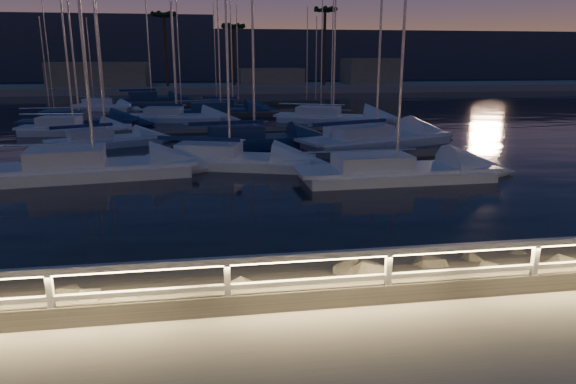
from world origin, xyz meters
name	(u,v)px	position (x,y,z in m)	size (l,w,h in m)	color
ground	(336,304)	(0.00, 0.00, 0.00)	(400.00, 400.00, 0.00)	#A79F97
harbor_water	(238,131)	(0.00, 31.22, -0.97)	(400.00, 440.00, 0.60)	black
guard_rail	(333,266)	(-0.07, 0.00, 0.77)	(44.11, 0.12, 1.06)	white
floating_docks	(236,121)	(0.00, 32.50, -0.40)	(22.00, 36.00, 0.40)	#544C45
far_shore	(220,86)	(-0.12, 74.05, 0.29)	(160.00, 14.00, 5.20)	#A79F97
palm_left	(164,18)	(-8.00, 72.00, 10.14)	(3.00, 3.00, 11.20)	#503925
palm_center	(233,29)	(2.00, 73.00, 8.78)	(3.00, 3.00, 9.70)	#503925
palm_right	(325,14)	(16.00, 72.00, 11.03)	(3.00, 3.00, 12.20)	#503925
distant_hills	(128,57)	(-22.13, 133.69, 4.74)	(230.00, 37.50, 18.00)	#32394E
sailboat_a	(103,140)	(-8.40, 22.76, -0.18)	(6.84, 4.32, 11.41)	white
sailboat_b	(89,167)	(-7.46, 14.52, -0.12)	(8.99, 3.72, 14.88)	white
sailboat_c	(226,158)	(-1.46, 15.88, -0.17)	(8.28, 4.67, 13.57)	white
sailboat_d	(391,170)	(5.43, 11.99, -0.17)	(8.72, 2.87, 14.58)	white
sailboat_e	(71,128)	(-11.51, 28.34, -0.15)	(7.50, 2.92, 12.54)	white
sailboat_f	(251,139)	(0.19, 21.27, -0.14)	(8.67, 3.66, 14.34)	navy
sailboat_g	(174,116)	(-5.00, 34.92, -0.17)	(8.39, 3.62, 13.79)	white
sailboat_h	(372,138)	(7.38, 20.66, -0.14)	(10.14, 5.90, 16.59)	white
sailboat_i	(103,106)	(-12.55, 45.49, -0.17)	(6.94, 4.52, 11.62)	white
sailboat_j	(76,121)	(-12.02, 32.10, -0.13)	(8.63, 2.97, 14.50)	navy
sailboat_k	(218,111)	(-1.28, 38.93, -0.16)	(8.74, 3.42, 14.46)	navy
sailboat_l	(330,117)	(7.58, 32.33, -0.15)	(9.70, 6.15, 15.99)	white
sailboat_m	(150,99)	(-8.81, 53.64, -0.12)	(8.30, 4.69, 13.73)	navy
sailboat_n	(231,106)	(0.11, 43.75, -0.19)	(7.14, 3.93, 11.74)	navy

